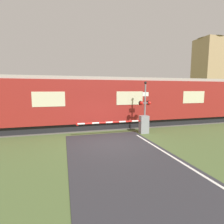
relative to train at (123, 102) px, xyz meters
The scene contains 6 objects.
ground_plane 5.35m from the train, 118.03° to the right, with size 80.00×80.00×0.00m, color #4C6033.
track_bed 3.07m from the train, behind, with size 36.00×3.20×0.13m.
train is the anchor object (origin of this frame).
crossing_barrier 3.25m from the train, 86.33° to the right, with size 4.93×0.44×1.24m.
signal_post 2.86m from the train, 76.93° to the right, with size 0.89×0.26×3.57m.
distant_building 29.14m from the train, 33.77° to the left, with size 5.07×5.07×13.90m.
Camera 1 is at (-2.48, -9.41, 3.01)m, focal length 28.00 mm.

